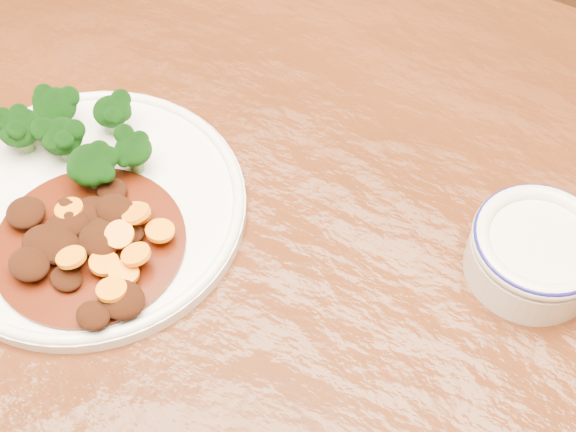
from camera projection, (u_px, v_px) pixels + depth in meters
The scene contains 5 objects.
dining_table at pixel (257, 285), 0.78m from camera, with size 1.55×0.99×0.75m.
dinner_plate at pixel (89, 207), 0.73m from camera, with size 0.28×0.28×0.02m.
broccoli_florets at pixel (73, 134), 0.73m from camera, with size 0.14×0.10×0.05m.
mince_stew at pixel (85, 242), 0.69m from camera, with size 0.17×0.17×0.03m.
dip_bowl at pixel (536, 251), 0.67m from camera, with size 0.12×0.12×0.05m.
Camera 1 is at (0.25, -0.32, 1.34)m, focal length 50.00 mm.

